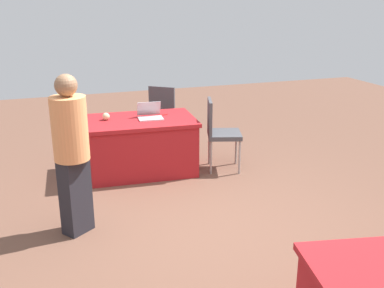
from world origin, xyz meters
TOP-DOWN VIEW (x-y plane):
  - ground_plane at (0.00, 0.00)m, footprint 14.40×14.40m
  - table_foreground at (0.23, -1.83)m, footprint 1.49×1.01m
  - chair_near_front at (-0.79, -1.56)m, footprint 0.55×0.55m
  - chair_by_pillar at (-0.39, -2.84)m, footprint 0.62×0.62m
  - person_attendee_standing at (1.22, -0.41)m, footprint 0.48×0.48m
  - laptop_silver at (0.10, -1.82)m, footprint 0.34×0.32m
  - yarn_ball at (0.66, -1.92)m, footprint 0.10×0.10m
  - scissors_red at (-0.08, -1.92)m, footprint 0.18×0.07m

SIDE VIEW (x-z plane):
  - ground_plane at x=0.00m, z-range 0.00..0.00m
  - table_foreground at x=0.23m, z-range 0.00..0.74m
  - chair_by_pillar at x=-0.39m, z-range 0.07..1.03m
  - chair_near_front at x=-0.79m, z-range 0.08..1.05m
  - scissors_red at x=-0.08m, z-range 0.73..0.74m
  - laptop_silver at x=0.10m, z-range 0.67..0.88m
  - yarn_ball at x=0.66m, z-range 0.73..0.83m
  - person_attendee_standing at x=1.22m, z-range 0.09..1.69m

